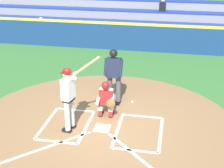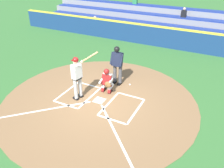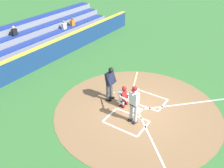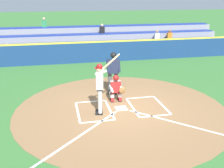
# 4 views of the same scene
# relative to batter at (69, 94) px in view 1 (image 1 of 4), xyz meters

# --- Properties ---
(ground_plane) EXTENTS (120.00, 120.00, 0.00)m
(ground_plane) POSITION_rel_batter_xyz_m (-0.84, -0.23, -1.10)
(ground_plane) COLOR #387033
(dirt_circle) EXTENTS (8.00, 8.00, 0.01)m
(dirt_circle) POSITION_rel_batter_xyz_m (-0.84, -0.23, -1.09)
(dirt_circle) COLOR olive
(dirt_circle) RESTS_ON ground
(home_plate_and_chalk) EXTENTS (7.93, 4.91, 0.01)m
(home_plate_and_chalk) POSITION_rel_batter_xyz_m (-0.84, 0.65, -1.08)
(home_plate_and_chalk) COLOR white
(home_plate_and_chalk) RESTS_ON dirt_circle
(batter) EXTENTS (1.02, 0.59, 2.13)m
(batter) POSITION_rel_batter_xyz_m (0.00, 0.00, 0.00)
(batter) COLOR #BCBCBC
(batter) RESTS_ON ground
(catcher) EXTENTS (0.59, 0.60, 1.13)m
(catcher) POSITION_rel_batter_xyz_m (-0.81, -0.99, -0.51)
(catcher) COLOR black
(catcher) RESTS_ON ground
(plate_umpire) EXTENTS (0.59, 0.42, 1.86)m
(plate_umpire) POSITION_rel_batter_xyz_m (-0.88, -1.84, -0.02)
(plate_umpire) COLOR #4C4C51
(plate_umpire) RESTS_ON ground
(baseball) EXTENTS (0.07, 0.07, 0.07)m
(baseball) POSITION_rel_batter_xyz_m (-1.47, -2.00, -1.06)
(baseball) COLOR white
(baseball) RESTS_ON ground
(backstop_wall) EXTENTS (22.00, 0.36, 1.31)m
(backstop_wall) POSITION_rel_batter_xyz_m (-0.84, -7.73, -0.45)
(backstop_wall) COLOR navy
(backstop_wall) RESTS_ON ground
(bleacher_stand) EXTENTS (20.00, 3.40, 2.55)m
(bleacher_stand) POSITION_rel_batter_xyz_m (-0.84, -10.43, -0.40)
(bleacher_stand) COLOR gray
(bleacher_stand) RESTS_ON ground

